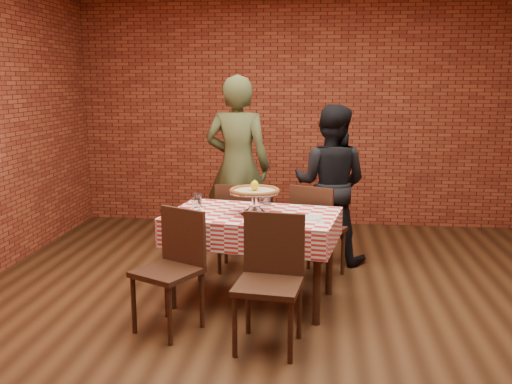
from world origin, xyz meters
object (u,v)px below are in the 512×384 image
chair_far_left (239,226)px  diner_black (330,184)px  pizza_stand (255,203)px  water_glass_left (196,206)px  water_glass_right (197,200)px  condiment_caddy (266,198)px  table (253,258)px  chair_near_right (268,285)px  pizza (255,191)px  diner_olive (238,167)px  chair_far_right (319,231)px  chair_near_left (167,273)px

chair_far_left → diner_black: 1.02m
pizza_stand → water_glass_left: (-0.47, -0.02, -0.03)m
water_glass_left → chair_far_left: water_glass_left is taller
water_glass_right → condiment_caddy: condiment_caddy is taller
condiment_caddy → diner_black: bearing=67.8°
diner_black → water_glass_right: bearing=56.7°
table → chair_near_right: (0.20, -0.83, 0.08)m
water_glass_left → water_glass_right: (-0.04, 0.24, 0.00)m
table → chair_near_right: bearing=-76.5°
water_glass_right → diner_black: (1.15, 1.01, -0.02)m
pizza → diner_olive: bearing=103.7°
pizza_stand → water_glass_left: pizza_stand is taller
pizza → diner_black: bearing=62.9°
water_glass_left → condiment_caddy: 0.63m
condiment_caddy → water_glass_left: bearing=-138.4°
table → pizza: size_ratio=3.32×
pizza_stand → chair_near_right: 0.90m
table → condiment_caddy: (0.08, 0.28, 0.45)m
water_glass_right → chair_far_right: size_ratio=0.13×
pizza → chair_far_left: size_ratio=0.46×
pizza → condiment_caddy: 0.34m
water_glass_left → chair_near_right: bearing=-49.7°
water_glass_left → diner_black: diner_black is taller
chair_far_left → diner_olive: (-0.08, 0.51, 0.50)m
water_glass_right → chair_near_left: 0.89m
pizza_stand → chair_near_right: pizza_stand is taller
pizza → chair_far_left: bearing=106.3°
water_glass_right → table: bearing=-19.9°
chair_near_left → chair_near_right: 0.78m
table → pizza_stand: (0.02, -0.04, 0.47)m
pizza → chair_far_right: size_ratio=0.45×
table → condiment_caddy: bearing=73.4°
water_glass_right → diner_black: size_ratio=0.07×
pizza_stand → condiment_caddy: size_ratio=2.85×
table → chair_far_right: chair_far_right is taller
chair_far_left → diner_black: bearing=-153.8°
table → chair_far_left: 0.82m
table → water_glass_right: 0.69m
chair_far_left → chair_near_left: bearing=78.5°
chair_near_left → chair_far_left: bearing=104.4°
chair_near_left → diner_olive: 2.01m
table → pizza_stand: size_ratio=3.27×
water_glass_left → condiment_caddy: size_ratio=0.80×
condiment_caddy → diner_black: 1.07m
table → diner_black: bearing=61.4°
chair_far_left → pizza_stand: bearing=107.9°
chair_far_right → pizza: bearing=75.6°
water_glass_left → diner_black: size_ratio=0.07×
water_glass_left → chair_near_left: size_ratio=0.13×
pizza_stand → water_glass_left: bearing=-177.4°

